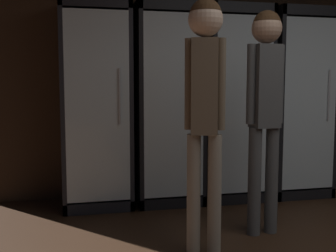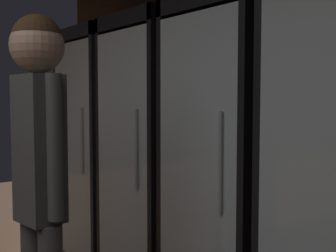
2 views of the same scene
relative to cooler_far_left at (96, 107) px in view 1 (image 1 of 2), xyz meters
The scene contains 7 objects.
wall_back 2.03m from the cooler_far_left, ahead, with size 6.00×0.06×2.80m, color #382619.
cooler_far_left is the anchor object (origin of this frame).
cooler_left 0.70m from the cooler_far_left, ahead, with size 0.65×0.61×1.95m.
cooler_center 1.40m from the cooler_far_left, ahead, with size 0.65×0.61×1.95m.
cooler_right 2.10m from the cooler_far_left, ahead, with size 0.65×0.61×1.95m.
shopper_near 1.67m from the cooler_far_left, 41.94° to the right, with size 0.32×0.23×1.74m.
shopper_far 1.58m from the cooler_far_left, 65.60° to the right, with size 0.26×0.23×1.74m.
Camera 1 is at (-2.16, -1.35, 1.19)m, focal length 44.65 mm.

